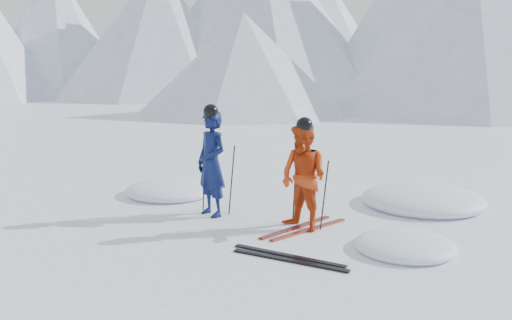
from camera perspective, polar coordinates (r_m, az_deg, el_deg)
The scene contains 12 objects.
ground at distance 7.81m, azimuth 8.94°, elevation -9.72°, with size 160.00×160.00×0.00m, color white.
skier_blue at distance 9.45m, azimuth -4.70°, elevation -0.38°, with size 0.68×0.44×1.86m, color #0B1543.
skier_red at distance 8.64m, azimuth 5.03°, elevation -1.84°, with size 0.83×0.65×1.71m, color #BE390F.
pole_blue_left at distance 9.81m, azimuth -5.53°, elevation -1.86°, with size 0.02×0.02×1.24m, color black.
pole_blue_right at distance 9.56m, azimuth -2.57°, elevation -2.13°, with size 0.02×0.02×1.24m, color black.
pole_red_left at distance 9.06m, azimuth 4.07°, elevation -3.13°, with size 0.02×0.02×1.14m, color black.
pole_red_right at distance 8.70m, azimuth 7.21°, elevation -3.72°, with size 0.02×0.02×1.14m, color black.
ski_worn_left at distance 8.90m, azimuth 4.26°, elevation -7.06°, with size 0.09×1.70×0.03m, color black.
ski_worn_right at distance 8.80m, azimuth 5.64°, elevation -7.29°, with size 0.09×1.70×0.03m, color black.
ski_loose_a at distance 7.61m, azimuth 3.43°, elevation -10.03°, with size 0.09×1.70×0.03m, color black.
ski_loose_b at distance 7.44m, azimuth 3.52°, elevation -10.50°, with size 0.09×1.70×0.03m, color black.
snow_lumps at distance 10.05m, azimuth 10.14°, elevation -5.31°, with size 9.61×5.11×0.50m.
Camera 1 is at (2.98, -6.74, 2.59)m, focal length 38.00 mm.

